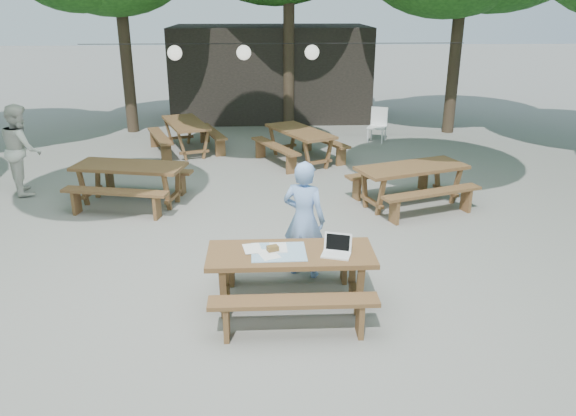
% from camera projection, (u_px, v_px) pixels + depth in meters
% --- Properties ---
extents(ground, '(80.00, 80.00, 0.00)m').
position_uv_depth(ground, '(251.00, 256.00, 8.33)').
color(ground, slate).
rests_on(ground, ground).
extents(pavilion, '(6.00, 3.00, 2.80)m').
position_uv_depth(pavilion, '(271.00, 72.00, 17.68)').
color(pavilion, black).
rests_on(pavilion, ground).
extents(main_picnic_table, '(2.00, 1.58, 0.75)m').
position_uv_depth(main_picnic_table, '(291.00, 279.00, 6.83)').
color(main_picnic_table, brown).
rests_on(main_picnic_table, ground).
extents(picnic_table_nw, '(2.19, 1.94, 0.75)m').
position_uv_depth(picnic_table_nw, '(131.00, 184.00, 10.33)').
color(picnic_table_nw, brown).
rests_on(picnic_table_nw, ground).
extents(picnic_table_ne, '(2.32, 2.13, 0.75)m').
position_uv_depth(picnic_table_ne, '(411.00, 185.00, 10.25)').
color(picnic_table_ne, brown).
rests_on(picnic_table_ne, ground).
extents(picnic_table_far_w, '(2.13, 2.32, 0.75)m').
position_uv_depth(picnic_table_far_w, '(186.00, 136.00, 13.88)').
color(picnic_table_far_w, brown).
rests_on(picnic_table_far_w, ground).
extents(picnic_table_far_e, '(2.26, 2.41, 0.75)m').
position_uv_depth(picnic_table_far_e, '(300.00, 145.00, 13.02)').
color(picnic_table_far_e, brown).
rests_on(picnic_table_far_e, ground).
extents(woman, '(0.70, 0.60, 1.62)m').
position_uv_depth(woman, '(304.00, 219.00, 7.52)').
color(woman, '#7EA5E5').
rests_on(woman, ground).
extents(second_person, '(0.97, 1.05, 1.74)m').
position_uv_depth(second_person, '(22.00, 149.00, 10.79)').
color(second_person, white).
rests_on(second_person, ground).
extents(plastic_chair, '(0.58, 0.58, 0.90)m').
position_uv_depth(plastic_chair, '(377.00, 132.00, 14.86)').
color(plastic_chair, white).
rests_on(plastic_chair, ground).
extents(laptop, '(0.39, 0.35, 0.24)m').
position_uv_depth(laptop, '(337.00, 249.00, 6.63)').
color(laptop, white).
rests_on(laptop, main_picnic_table).
extents(tabletop_clutter, '(0.77, 0.56, 0.08)m').
position_uv_depth(tabletop_clutter, '(276.00, 251.00, 6.70)').
color(tabletop_clutter, teal).
rests_on(tabletop_clutter, main_picnic_table).
extents(paper_lanterns, '(9.00, 0.34, 0.38)m').
position_uv_depth(paper_lanterns, '(244.00, 52.00, 13.09)').
color(paper_lanterns, black).
rests_on(paper_lanterns, ground).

